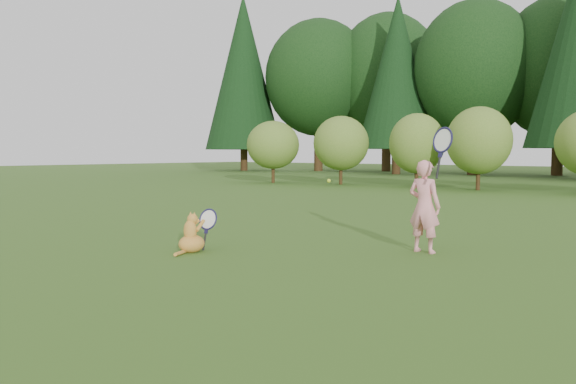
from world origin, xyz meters
The scene contains 5 objects.
ground centered at (0.00, 0.00, 0.00)m, with size 100.00×100.00×0.00m, color #2B4C15.
shrub_row centered at (0.00, 13.00, 1.40)m, with size 28.00×3.00×2.80m, color #4F7524, non-canonical shape.
child centered at (2.30, 1.02, 0.63)m, with size 0.68×0.42×1.78m.
cat centered at (-0.05, -0.85, 0.27)m, with size 0.38×0.75×0.69m.
tennis_ball centered at (0.40, 1.56, 0.84)m, with size 0.06×0.06×0.06m.
Camera 1 is at (5.50, -5.63, 1.29)m, focal length 35.00 mm.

